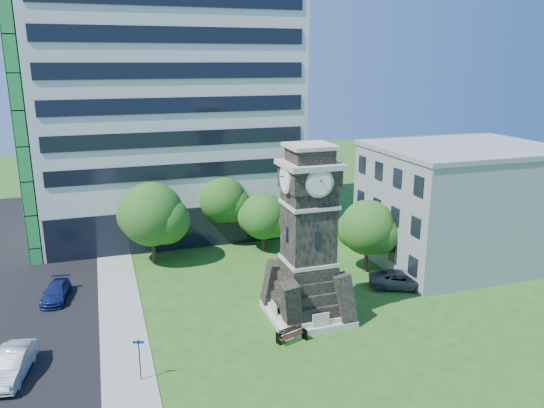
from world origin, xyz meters
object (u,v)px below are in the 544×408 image
object	(u,v)px
car_east_lot	(400,280)
park_bench	(291,334)
car_street_north	(56,292)
car_street_mid	(11,365)
clock_tower	(308,245)
street_sign	(139,355)

from	to	relation	value
car_east_lot	park_bench	xyz separation A→B (m)	(-11.11, -5.11, -0.16)
car_street_north	park_bench	size ratio (longest dim) A/B	2.19
car_street_north	car_street_mid	bearing A→B (deg)	-91.32
car_east_lot	park_bench	world-z (taller)	car_east_lot
clock_tower	car_street_north	xyz separation A→B (m)	(-16.99, 8.35, -4.67)
clock_tower	car_east_lot	bearing A→B (deg)	13.59
car_street_mid	street_sign	distance (m)	7.48
clock_tower	car_street_north	distance (m)	19.50
car_street_mid	car_east_lot	bearing A→B (deg)	18.45
car_street_mid	street_sign	bearing A→B (deg)	-10.58
clock_tower	car_street_mid	size ratio (longest dim) A/B	2.58
park_bench	street_sign	distance (m)	9.72
car_street_north	street_sign	world-z (taller)	street_sign
car_east_lot	park_bench	distance (m)	12.23
clock_tower	park_bench	world-z (taller)	clock_tower
car_street_mid	car_street_north	bearing A→B (deg)	90.50
clock_tower	park_bench	bearing A→B (deg)	-127.48
park_bench	street_sign	xyz separation A→B (m)	(-9.55, -1.40, 1.08)
clock_tower	street_sign	world-z (taller)	clock_tower
car_street_mid	car_east_lot	distance (m)	27.86
car_east_lot	car_street_north	bearing A→B (deg)	100.51
car_street_north	car_east_lot	distance (m)	26.55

